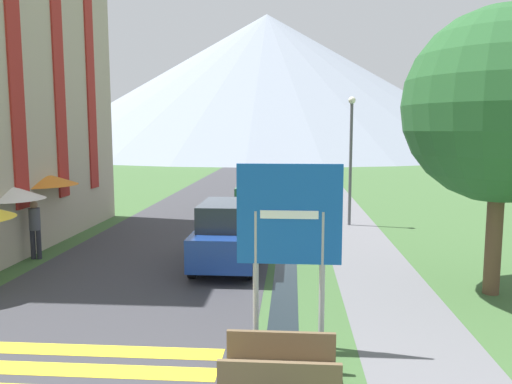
{
  "coord_description": "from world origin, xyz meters",
  "views": [
    {
      "loc": [
        1.36,
        -4.39,
        3.77
      ],
      "look_at": [
        0.3,
        10.0,
        1.97
      ],
      "focal_mm": 35.0,
      "sensor_mm": 36.0,
      "label": 1
    }
  ],
  "objects_px": {
    "cafe_umbrella_rear_orange": "(38,178)",
    "tree_by_path": "(502,106)",
    "road_sign": "(289,230)",
    "parked_car_near": "(228,234)",
    "parked_car_far": "(258,189)",
    "streetlamp": "(351,150)",
    "cafe_chair_far_left": "(26,238)",
    "person_standing_terrace": "(35,225)",
    "cafe_umbrella_middle_white": "(10,192)",
    "cafe_chair_far_right": "(21,238)",
    "footbridge": "(280,373)"
  },
  "relations": [
    {
      "from": "footbridge",
      "to": "cafe_umbrella_rear_orange",
      "type": "height_order",
      "value": "cafe_umbrella_rear_orange"
    },
    {
      "from": "cafe_chair_far_left",
      "to": "person_standing_terrace",
      "type": "bearing_deg",
      "value": -32.29
    },
    {
      "from": "footbridge",
      "to": "cafe_umbrella_middle_white",
      "type": "height_order",
      "value": "cafe_umbrella_middle_white"
    },
    {
      "from": "road_sign",
      "to": "person_standing_terrace",
      "type": "xyz_separation_m",
      "value": [
        -7.45,
        5.46,
        -1.08
      ]
    },
    {
      "from": "cafe_umbrella_rear_orange",
      "to": "tree_by_path",
      "type": "height_order",
      "value": "tree_by_path"
    },
    {
      "from": "tree_by_path",
      "to": "road_sign",
      "type": "bearing_deg",
      "value": -145.47
    },
    {
      "from": "person_standing_terrace",
      "to": "streetlamp",
      "type": "distance_m",
      "value": 11.64
    },
    {
      "from": "road_sign",
      "to": "cafe_umbrella_rear_orange",
      "type": "relative_size",
      "value": 1.29
    },
    {
      "from": "streetlamp",
      "to": "road_sign",
      "type": "bearing_deg",
      "value": -101.45
    },
    {
      "from": "road_sign",
      "to": "cafe_chair_far_left",
      "type": "height_order",
      "value": "road_sign"
    },
    {
      "from": "streetlamp",
      "to": "cafe_umbrella_middle_white",
      "type": "bearing_deg",
      "value": -147.77
    },
    {
      "from": "road_sign",
      "to": "tree_by_path",
      "type": "height_order",
      "value": "tree_by_path"
    },
    {
      "from": "cafe_chair_far_right",
      "to": "streetlamp",
      "type": "height_order",
      "value": "streetlamp"
    },
    {
      "from": "person_standing_terrace",
      "to": "road_sign",
      "type": "bearing_deg",
      "value": -36.22
    },
    {
      "from": "parked_car_near",
      "to": "cafe_umbrella_rear_orange",
      "type": "xyz_separation_m",
      "value": [
        -6.44,
        1.98,
        1.32
      ]
    },
    {
      "from": "person_standing_terrace",
      "to": "footbridge",
      "type": "bearing_deg",
      "value": -43.15
    },
    {
      "from": "footbridge",
      "to": "streetlamp",
      "type": "relative_size",
      "value": 0.34
    },
    {
      "from": "footbridge",
      "to": "person_standing_terrace",
      "type": "xyz_separation_m",
      "value": [
        -7.35,
        6.89,
        0.77
      ]
    },
    {
      "from": "road_sign",
      "to": "cafe_umbrella_middle_white",
      "type": "distance_m",
      "value": 9.35
    },
    {
      "from": "cafe_chair_far_left",
      "to": "cafe_chair_far_right",
      "type": "bearing_deg",
      "value": 175.44
    },
    {
      "from": "footbridge",
      "to": "cafe_chair_far_right",
      "type": "relative_size",
      "value": 2.0
    },
    {
      "from": "cafe_umbrella_rear_orange",
      "to": "cafe_chair_far_right",
      "type": "bearing_deg",
      "value": -92.1
    },
    {
      "from": "parked_car_far",
      "to": "cafe_chair_far_right",
      "type": "xyz_separation_m",
      "value": [
        -6.55,
        -9.88,
        -0.4
      ]
    },
    {
      "from": "cafe_umbrella_rear_orange",
      "to": "streetlamp",
      "type": "relative_size",
      "value": 0.49
    },
    {
      "from": "cafe_chair_far_left",
      "to": "cafe_umbrella_rear_orange",
      "type": "height_order",
      "value": "cafe_umbrella_rear_orange"
    },
    {
      "from": "footbridge",
      "to": "cafe_umbrella_rear_orange",
      "type": "distance_m",
      "value": 11.87
    },
    {
      "from": "cafe_umbrella_middle_white",
      "to": "person_standing_terrace",
      "type": "height_order",
      "value": "cafe_umbrella_middle_white"
    },
    {
      "from": "parked_car_near",
      "to": "cafe_umbrella_rear_orange",
      "type": "bearing_deg",
      "value": 162.88
    },
    {
      "from": "cafe_umbrella_rear_orange",
      "to": "streetlamp",
      "type": "bearing_deg",
      "value": 22.68
    },
    {
      "from": "footbridge",
      "to": "parked_car_far",
      "type": "distance_m",
      "value": 17.33
    },
    {
      "from": "cafe_chair_far_right",
      "to": "cafe_umbrella_middle_white",
      "type": "distance_m",
      "value": 1.8
    },
    {
      "from": "cafe_umbrella_rear_orange",
      "to": "cafe_chair_far_left",
      "type": "bearing_deg",
      "value": -83.13
    },
    {
      "from": "cafe_chair_far_right",
      "to": "streetlamp",
      "type": "bearing_deg",
      "value": 38.74
    },
    {
      "from": "cafe_chair_far_left",
      "to": "cafe_umbrella_rear_orange",
      "type": "bearing_deg",
      "value": 103.67
    },
    {
      "from": "person_standing_terrace",
      "to": "streetlamp",
      "type": "height_order",
      "value": "streetlamp"
    },
    {
      "from": "footbridge",
      "to": "parked_car_far",
      "type": "xyz_separation_m",
      "value": [
        -1.53,
        17.25,
        0.68
      ]
    },
    {
      "from": "person_standing_terrace",
      "to": "streetlamp",
      "type": "bearing_deg",
      "value": 31.51
    },
    {
      "from": "cafe_umbrella_middle_white",
      "to": "cafe_umbrella_rear_orange",
      "type": "distance_m",
      "value": 2.09
    },
    {
      "from": "parked_car_near",
      "to": "parked_car_far",
      "type": "relative_size",
      "value": 0.91
    },
    {
      "from": "cafe_chair_far_right",
      "to": "tree_by_path",
      "type": "relative_size",
      "value": 0.13
    },
    {
      "from": "road_sign",
      "to": "footbridge",
      "type": "bearing_deg",
      "value": -94.3
    },
    {
      "from": "parked_car_far",
      "to": "streetlamp",
      "type": "relative_size",
      "value": 0.86
    },
    {
      "from": "road_sign",
      "to": "person_standing_terrace",
      "type": "height_order",
      "value": "road_sign"
    },
    {
      "from": "cafe_chair_far_left",
      "to": "cafe_umbrella_middle_white",
      "type": "bearing_deg",
      "value": -75.86
    },
    {
      "from": "parked_car_near",
      "to": "footbridge",
      "type": "bearing_deg",
      "value": -76.21
    },
    {
      "from": "parked_car_far",
      "to": "cafe_umbrella_rear_orange",
      "type": "distance_m",
      "value": 10.98
    },
    {
      "from": "cafe_umbrella_middle_white",
      "to": "cafe_umbrella_rear_orange",
      "type": "relative_size",
      "value": 0.89
    },
    {
      "from": "footbridge",
      "to": "cafe_chair_far_right",
      "type": "xyz_separation_m",
      "value": [
        -8.08,
        7.37,
        0.29
      ]
    },
    {
      "from": "cafe_chair_far_left",
      "to": "streetlamp",
      "type": "relative_size",
      "value": 0.17
    },
    {
      "from": "road_sign",
      "to": "parked_car_far",
      "type": "bearing_deg",
      "value": 95.9
    }
  ]
}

